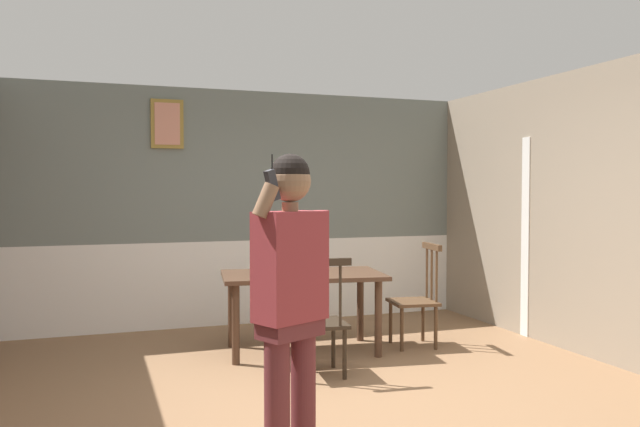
% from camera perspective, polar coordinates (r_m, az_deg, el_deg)
% --- Properties ---
extents(ground_plane, '(6.47, 6.47, 0.00)m').
position_cam_1_polar(ground_plane, '(4.83, 1.43, -16.54)').
color(ground_plane, '#846042').
extents(room_back_partition, '(5.40, 0.17, 2.68)m').
position_cam_1_polar(room_back_partition, '(7.40, -6.78, 0.15)').
color(room_back_partition, slate).
rests_on(room_back_partition, ground_plane).
extents(room_right_partition, '(0.13, 5.88, 2.68)m').
position_cam_1_polar(room_right_partition, '(6.10, 25.79, -0.04)').
color(room_right_partition, gray).
rests_on(room_right_partition, ground_plane).
extents(dining_table, '(1.62, 1.06, 0.75)m').
position_cam_1_polar(dining_table, '(6.09, -1.58, -6.31)').
color(dining_table, '#4C3323').
rests_on(dining_table, ground_plane).
extents(chair_near_window, '(0.49, 0.49, 1.02)m').
position_cam_1_polar(chair_near_window, '(6.41, 8.67, -7.53)').
color(chair_near_window, '#513823').
rests_on(chair_near_window, ground_plane).
extents(chair_by_doorway, '(0.49, 0.49, 1.00)m').
position_cam_1_polar(chair_by_doorway, '(5.33, -0.06, -9.55)').
color(chair_by_doorway, '#2D2319').
rests_on(chair_by_doorway, ground_plane).
extents(person_figure, '(0.49, 0.36, 1.74)m').
position_cam_1_polar(person_figure, '(3.48, -2.60, -6.81)').
color(person_figure, brown).
rests_on(person_figure, ground_plane).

